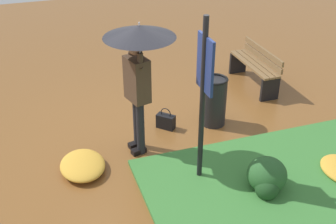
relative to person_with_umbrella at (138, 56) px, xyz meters
The scene contains 8 objects.
ground_plane 1.56m from the person_with_umbrella, 113.16° to the left, with size 18.00×18.00×0.00m, color brown.
person_with_umbrella is the anchor object (origin of this frame).
info_sign_post 1.04m from the person_with_umbrella, 35.42° to the left, with size 0.44×0.07×2.30m.
handbag 1.62m from the person_with_umbrella, 133.76° to the left, with size 0.31×0.31×0.37m.
park_bench 3.30m from the person_with_umbrella, 118.81° to the left, with size 1.40×0.37×0.75m.
trash_bin 1.82m from the person_with_umbrella, 107.41° to the left, with size 0.42×0.42×0.83m.
shrub_cluster 2.32m from the person_with_umbrella, 43.52° to the left, with size 0.58×0.53×0.47m.
leaf_pile_near_person 1.73m from the person_with_umbrella, 79.98° to the right, with size 0.79×0.63×0.17m.
Camera 1 is at (5.25, -1.52, 3.76)m, focal length 46.02 mm.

